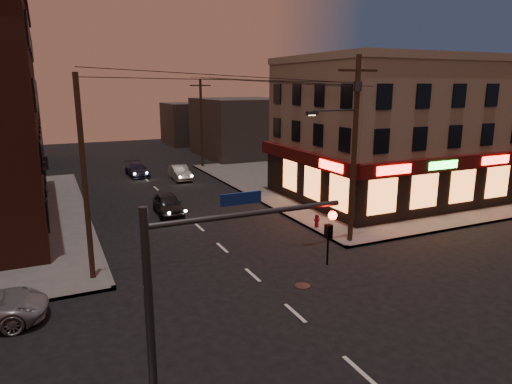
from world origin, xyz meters
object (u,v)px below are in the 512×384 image
sedan_near (168,204)px  fire_hydrant (317,220)px  sedan_far (137,170)px  sedan_mid (180,172)px

sedan_near → fire_hydrant: bearing=-40.7°
sedan_near → sedan_far: size_ratio=0.95×
sedan_far → fire_hydrant: bearing=-74.3°
sedan_far → fire_hydrant: sedan_far is taller
sedan_far → sedan_mid: bearing=-47.3°
sedan_near → sedan_mid: sedan_near is taller
sedan_mid → fire_hydrant: bearing=-78.0°
sedan_near → sedan_far: (0.60, 14.38, -0.07)m
sedan_near → fire_hydrant: sedan_near is taller
sedan_near → sedan_far: 14.39m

